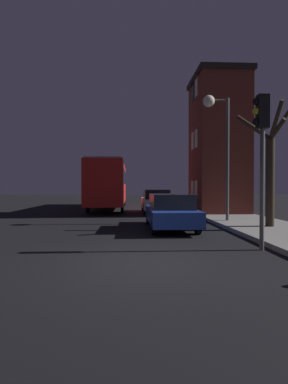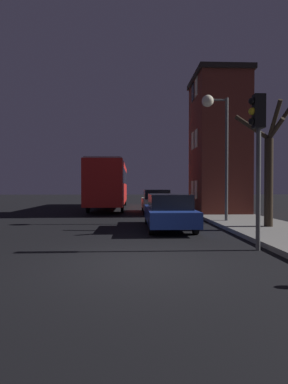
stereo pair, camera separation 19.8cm
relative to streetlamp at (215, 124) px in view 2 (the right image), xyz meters
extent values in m
plane|color=black|center=(-3.69, -6.98, -4.63)|extent=(120.00, 120.00, 0.00)
cube|color=brown|center=(1.54, 4.91, -0.36)|extent=(2.99, 3.91, 8.24)
cube|color=black|center=(1.54, 4.91, 3.91)|extent=(3.23, 4.15, 0.30)
cube|color=beige|center=(0.03, 4.38, -3.08)|extent=(0.03, 0.70, 1.10)
cube|color=beige|center=(0.03, 5.43, -3.08)|extent=(0.03, 0.70, 1.10)
cube|color=beige|center=(0.03, 4.38, 0.04)|extent=(0.03, 0.70, 1.10)
cube|color=beige|center=(0.03, 5.43, 0.04)|extent=(0.03, 0.70, 1.10)
cube|color=beige|center=(0.03, 4.38, 3.16)|extent=(0.03, 0.70, 1.10)
cube|color=black|center=(0.03, 5.43, 3.16)|extent=(0.03, 0.70, 1.10)
cylinder|color=#4C4C4C|center=(0.53, 0.00, -1.64)|extent=(0.14, 0.14, 5.69)
cylinder|color=#4C4C4C|center=(0.08, 0.00, 1.11)|extent=(0.90, 0.09, 0.09)
sphere|color=#F4EAC6|center=(-0.37, 0.00, 1.06)|extent=(0.55, 0.55, 0.55)
cylinder|color=#4C4C4C|center=(-0.45, -5.83, -2.98)|extent=(0.12, 0.12, 3.30)
cube|color=black|center=(-0.45, -5.83, -0.89)|extent=(0.30, 0.24, 0.90)
sphere|color=black|center=(-0.63, -5.83, -0.62)|extent=(0.20, 0.20, 0.20)
sphere|color=yellow|center=(-0.63, -5.83, -0.89)|extent=(0.20, 0.20, 0.20)
sphere|color=black|center=(-0.63, -5.83, -1.16)|extent=(0.20, 0.20, 0.20)
cylinder|color=#2D2319|center=(1.55, -2.12, -2.75)|extent=(0.33, 0.33, 3.47)
cylinder|color=#2D2319|center=(1.65, -2.48, -0.69)|extent=(0.39, 0.87, 0.77)
cylinder|color=#2D2319|center=(1.53, -2.61, -0.39)|extent=(0.20, 1.11, 1.35)
cylinder|color=#2D2319|center=(1.95, -2.23, -0.38)|extent=(0.96, 0.39, 1.35)
cylinder|color=#2D2319|center=(0.93, -1.99, -0.55)|extent=(1.38, 0.45, 1.06)
cube|color=red|center=(-5.66, 9.98, -2.67)|extent=(2.44, 11.99, 2.96)
cube|color=black|center=(-5.66, 9.98, -2.14)|extent=(2.46, 11.03, 1.07)
cube|color=#B2B2B2|center=(-5.66, 9.98, -1.13)|extent=(2.31, 11.39, 0.12)
cylinder|color=black|center=(-4.53, 13.87, -4.15)|extent=(0.18, 0.96, 0.96)
cylinder|color=black|center=(-6.79, 13.87, -4.15)|extent=(0.18, 0.96, 0.96)
cylinder|color=black|center=(-4.53, 6.08, -4.15)|extent=(0.18, 0.96, 0.96)
cylinder|color=black|center=(-6.79, 6.08, -4.15)|extent=(0.18, 0.96, 0.96)
cube|color=navy|center=(-2.37, -1.54, -4.06)|extent=(1.78, 4.77, 0.56)
cube|color=black|center=(-2.37, -1.78, -3.50)|extent=(1.57, 2.48, 0.57)
cylinder|color=black|center=(-1.57, 0.01, -4.34)|extent=(0.18, 0.58, 0.58)
cylinder|color=black|center=(-3.17, 0.01, -4.34)|extent=(0.18, 0.58, 0.58)
cylinder|color=black|center=(-1.57, -3.09, -4.34)|extent=(0.18, 0.58, 0.58)
cylinder|color=black|center=(-3.17, -3.09, -4.34)|extent=(0.18, 0.58, 0.58)
cube|color=beige|center=(-2.29, 6.02, -4.01)|extent=(1.79, 4.47, 0.63)
cube|color=black|center=(-2.29, 5.79, -3.40)|extent=(1.57, 2.32, 0.59)
cylinder|color=black|center=(-1.49, 7.47, -4.32)|extent=(0.18, 0.62, 0.62)
cylinder|color=black|center=(-3.09, 7.47, -4.32)|extent=(0.18, 0.62, 0.62)
cylinder|color=black|center=(-1.49, 4.56, -4.32)|extent=(0.18, 0.62, 0.62)
cylinder|color=black|center=(-3.09, 4.56, -4.32)|extent=(0.18, 0.62, 0.62)
camera|label=1|loc=(-4.03, -13.76, -2.91)|focal=28.00mm
camera|label=2|loc=(-3.83, -13.77, -2.91)|focal=28.00mm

